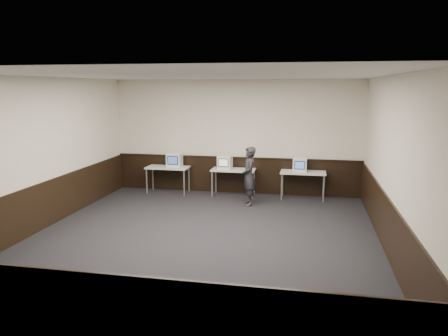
# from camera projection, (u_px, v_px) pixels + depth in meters

# --- Properties ---
(floor) EXTENTS (8.00, 8.00, 0.00)m
(floor) POSITION_uv_depth(u_px,v_px,m) (202.00, 239.00, 8.72)
(floor) COLOR black
(floor) RESTS_ON ground
(ceiling) EXTENTS (8.00, 8.00, 0.00)m
(ceiling) POSITION_uv_depth(u_px,v_px,m) (201.00, 75.00, 8.13)
(ceiling) COLOR white
(ceiling) RESTS_ON back_wall
(back_wall) EXTENTS (7.00, 0.00, 7.00)m
(back_wall) POSITION_uv_depth(u_px,v_px,m) (236.00, 137.00, 12.29)
(back_wall) COLOR silver
(back_wall) RESTS_ON ground
(front_wall) EXTENTS (7.00, 0.00, 7.00)m
(front_wall) POSITION_uv_depth(u_px,v_px,m) (109.00, 221.00, 4.57)
(front_wall) COLOR silver
(front_wall) RESTS_ON ground
(left_wall) EXTENTS (0.00, 8.00, 8.00)m
(left_wall) POSITION_uv_depth(u_px,v_px,m) (39.00, 154.00, 9.09)
(left_wall) COLOR silver
(left_wall) RESTS_ON ground
(right_wall) EXTENTS (0.00, 8.00, 8.00)m
(right_wall) POSITION_uv_depth(u_px,v_px,m) (392.00, 166.00, 7.76)
(right_wall) COLOR silver
(right_wall) RESTS_ON ground
(wainscot_back) EXTENTS (6.98, 0.04, 1.00)m
(wainscot_back) POSITION_uv_depth(u_px,v_px,m) (236.00, 175.00, 12.47)
(wainscot_back) COLOR black
(wainscot_back) RESTS_ON back_wall
(wainscot_front) EXTENTS (6.98, 0.04, 1.00)m
(wainscot_front) POSITION_uv_depth(u_px,v_px,m) (115.00, 317.00, 4.79)
(wainscot_front) COLOR black
(wainscot_front) RESTS_ON front_wall
(wainscot_left) EXTENTS (0.04, 7.98, 1.00)m
(wainscot_left) POSITION_uv_depth(u_px,v_px,m) (43.00, 205.00, 9.29)
(wainscot_left) COLOR black
(wainscot_left) RESTS_ON left_wall
(wainscot_right) EXTENTS (0.04, 7.98, 1.00)m
(wainscot_right) POSITION_uv_depth(u_px,v_px,m) (387.00, 225.00, 7.97)
(wainscot_right) COLOR black
(wainscot_right) RESTS_ON right_wall
(wainscot_rail) EXTENTS (6.98, 0.06, 0.04)m
(wainscot_rail) POSITION_uv_depth(u_px,v_px,m) (236.00, 157.00, 12.35)
(wainscot_rail) COLOR black
(wainscot_rail) RESTS_ON wainscot_back
(desk_left) EXTENTS (1.20, 0.60, 0.75)m
(desk_left) POSITION_uv_depth(u_px,v_px,m) (168.00, 169.00, 12.43)
(desk_left) COLOR silver
(desk_left) RESTS_ON ground
(desk_center) EXTENTS (1.20, 0.60, 0.75)m
(desk_center) POSITION_uv_depth(u_px,v_px,m) (233.00, 172.00, 12.07)
(desk_center) COLOR silver
(desk_center) RESTS_ON ground
(desk_right) EXTENTS (1.20, 0.60, 0.75)m
(desk_right) POSITION_uv_depth(u_px,v_px,m) (303.00, 174.00, 11.71)
(desk_right) COLOR silver
(desk_right) RESTS_ON ground
(emac_left) EXTENTS (0.42, 0.45, 0.40)m
(emac_left) POSITION_uv_depth(u_px,v_px,m) (175.00, 160.00, 12.37)
(emac_left) COLOR white
(emac_left) RESTS_ON desk_left
(emac_center) EXTENTS (0.39, 0.42, 0.37)m
(emac_center) POSITION_uv_depth(u_px,v_px,m) (225.00, 162.00, 12.06)
(emac_center) COLOR white
(emac_center) RESTS_ON desk_center
(emac_right) EXTENTS (0.37, 0.40, 0.37)m
(emac_right) POSITION_uv_depth(u_px,v_px,m) (300.00, 165.00, 11.70)
(emac_right) COLOR white
(emac_right) RESTS_ON desk_right
(person) EXTENTS (0.49, 0.63, 1.51)m
(person) POSITION_uv_depth(u_px,v_px,m) (249.00, 176.00, 11.08)
(person) COLOR #252429
(person) RESTS_ON ground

